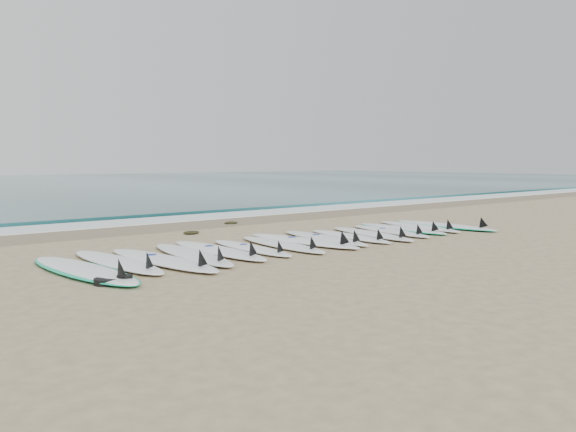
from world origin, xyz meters
TOP-DOWN VIEW (x-y plane):
  - ground at (0.00, 0.00)m, footprint 120.00×120.00m
  - wet_sand_band at (0.00, 4.10)m, footprint 120.00×1.80m
  - foam_band at (0.00, 5.50)m, footprint 120.00×1.40m
  - wave_crest at (0.00, 7.00)m, footprint 120.00×1.00m
  - surfboard_0 at (-4.27, -0.21)m, footprint 1.00×2.97m
  - surfboard_1 at (-3.66, 0.08)m, footprint 0.72×2.75m
  - surfboard_2 at (-3.06, -0.23)m, footprint 0.86×2.91m
  - surfboard_3 at (-2.44, -0.06)m, footprint 0.80×2.76m
  - surfboard_4 at (-1.88, 0.03)m, footprint 0.58×2.75m
  - surfboard_5 at (-1.27, -0.07)m, footprint 0.57×2.36m
  - surfboard_6 at (-0.60, -0.10)m, footprint 0.69×2.57m
  - surfboard_7 at (-0.01, -0.02)m, footprint 0.85×2.84m
  - surfboard_8 at (0.59, 0.02)m, footprint 0.79×2.65m
  - surfboard_9 at (1.19, -0.09)m, footprint 0.73×2.45m
  - surfboard_10 at (1.79, -0.13)m, footprint 0.97×2.66m
  - surfboard_11 at (2.48, -0.06)m, footprint 0.90×2.50m
  - surfboard_12 at (3.06, 0.11)m, footprint 0.71×2.56m
  - surfboard_13 at (3.65, 0.07)m, footprint 0.92×2.63m
  - surfboard_14 at (4.30, -0.15)m, footprint 0.71×2.79m
  - seaweed_near at (-0.97, 2.61)m, footprint 0.36×0.28m
  - seaweed_far at (0.77, 3.68)m, footprint 0.35×0.27m
  - leash_coil at (-4.25, -1.11)m, footprint 0.46×0.36m

SIDE VIEW (x-z plane):
  - ground at x=0.00m, z-range 0.00..0.00m
  - wet_sand_band at x=0.00m, z-range 0.00..0.01m
  - foam_band at x=0.00m, z-range 0.00..0.04m
  - seaweed_far at x=0.77m, z-range 0.00..0.07m
  - seaweed_near at x=-0.97m, z-range 0.00..0.07m
  - surfboard_12 at x=3.06m, z-range -0.11..0.21m
  - leash_coil at x=-4.25m, z-range -0.01..0.10m
  - wave_crest at x=0.00m, z-range 0.00..0.10m
  - surfboard_5 at x=-1.27m, z-range -0.10..0.20m
  - surfboard_14 at x=4.30m, z-range -0.12..0.23m
  - surfboard_9 at x=1.19m, z-range -0.10..0.21m
  - surfboard_11 at x=2.48m, z-range -0.10..0.21m
  - surfboard_0 at x=-4.27m, z-range -0.13..0.24m
  - surfboard_6 at x=-0.60m, z-range -0.11..0.22m
  - surfboard_13 at x=3.65m, z-range -0.11..0.22m
  - surfboard_10 at x=1.79m, z-range -0.11..0.22m
  - surfboard_8 at x=0.59m, z-range -0.11..0.23m
  - surfboard_1 at x=-3.66m, z-range -0.11..0.23m
  - surfboard_3 at x=-2.44m, z-range -0.11..0.23m
  - surfboard_4 at x=-1.88m, z-range -0.11..0.24m
  - surfboard_7 at x=-0.01m, z-range -0.12..0.24m
  - surfboard_2 at x=-3.06m, z-range -0.12..0.25m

